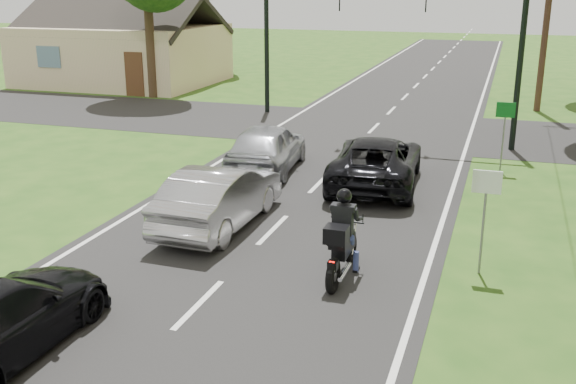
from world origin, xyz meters
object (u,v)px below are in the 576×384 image
(silver_sedan, at_px, (219,197))
(sign_white, at_px, (486,197))
(silver_suv, at_px, (267,147))
(sign_green, at_px, (505,120))
(motorcycle_rider, at_px, (342,244))
(dark_suv, at_px, (376,161))
(traffic_signal, at_px, (465,25))

(silver_sedan, relative_size, sign_white, 2.06)
(silver_sedan, distance_m, silver_suv, 4.93)
(silver_sedan, distance_m, sign_green, 9.46)
(motorcycle_rider, height_order, dark_suv, motorcycle_rider)
(dark_suv, bearing_deg, motorcycle_rider, 90.56)
(motorcycle_rider, distance_m, silver_sedan, 3.94)
(silver_sedan, xyz_separation_m, sign_white, (5.98, -0.89, 0.86))
(sign_white, bearing_deg, motorcycle_rider, -157.64)
(silver_suv, relative_size, sign_green, 2.07)
(sign_white, bearing_deg, traffic_signal, 97.05)
(silver_sedan, bearing_deg, sign_white, 172.56)
(dark_suv, bearing_deg, silver_sedan, 53.05)
(silver_sedan, height_order, sign_white, sign_white)
(silver_suv, bearing_deg, dark_suv, 167.97)
(silver_sedan, xyz_separation_m, traffic_signal, (4.62, 10.12, 3.40))
(motorcycle_rider, bearing_deg, silver_suv, 120.57)
(motorcycle_rider, xyz_separation_m, dark_suv, (-0.59, 6.44, -0.01))
(sign_white, relative_size, sign_green, 1.00)
(motorcycle_rider, relative_size, silver_suv, 0.48)
(sign_green, bearing_deg, sign_white, -91.43)
(motorcycle_rider, bearing_deg, dark_suv, 95.32)
(silver_suv, bearing_deg, motorcycle_rider, 115.07)
(dark_suv, relative_size, silver_sedan, 1.14)
(sign_white, bearing_deg, silver_sedan, 171.49)
(silver_sedan, xyz_separation_m, silver_suv, (-0.59, 4.89, 0.03))
(dark_suv, height_order, sign_white, sign_white)
(motorcycle_rider, xyz_separation_m, sign_white, (2.55, 1.05, 0.88))
(silver_sedan, distance_m, traffic_signal, 11.63)
(traffic_signal, xyz_separation_m, sign_green, (1.56, -3.02, -2.54))
(silver_sedan, bearing_deg, motorcycle_rider, 151.52)
(motorcycle_rider, distance_m, dark_suv, 6.47)
(silver_suv, height_order, sign_green, sign_green)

